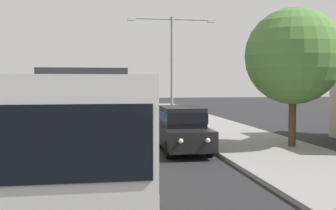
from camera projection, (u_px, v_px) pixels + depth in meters
bus_lead at (89, 127)px, 11.45m from camera, size 2.58×10.77×3.21m
bus_second_in_line at (96, 104)px, 23.68m from camera, size 2.58×11.43×3.21m
bus_middle at (98, 96)px, 36.38m from camera, size 2.58×11.82×3.21m
white_suv at (181, 127)px, 17.42m from camera, size 1.86×5.02×1.90m
streetlamp_mid at (172, 56)px, 29.57m from camera, size 6.43×0.28×7.54m
roadside_tree at (293, 56)px, 17.62m from camera, size 4.17×4.17×6.00m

